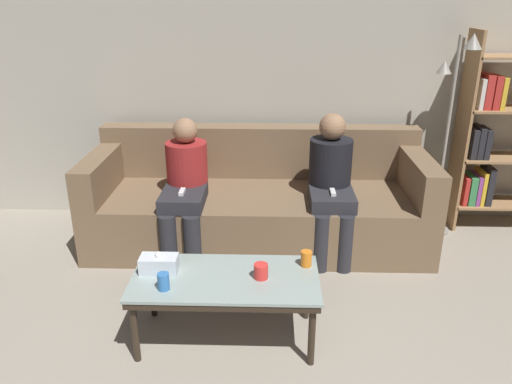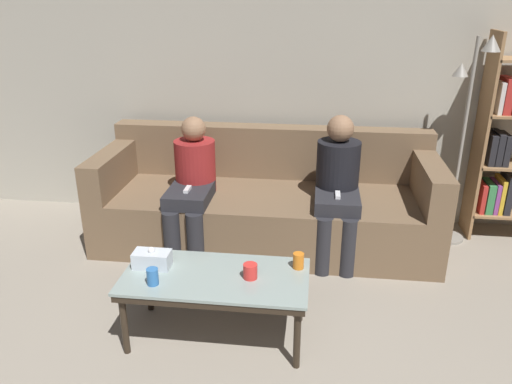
# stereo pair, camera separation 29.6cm
# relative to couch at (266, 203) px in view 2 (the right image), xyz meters

# --- Properties ---
(wall_back) EXTENTS (12.00, 0.06, 2.60)m
(wall_back) POSITION_rel_couch_xyz_m (0.00, 0.56, 0.98)
(wall_back) COLOR #B7B2A3
(wall_back) RESTS_ON ground_plane
(couch) EXTENTS (2.72, 0.99, 0.90)m
(couch) POSITION_rel_couch_xyz_m (0.00, 0.00, 0.00)
(couch) COLOR brown
(couch) RESTS_ON ground_plane
(coffee_table) EXTENTS (1.09, 0.54, 0.43)m
(coffee_table) POSITION_rel_couch_xyz_m (-0.16, -1.35, 0.06)
(coffee_table) COLOR #8C9E99
(coffee_table) RESTS_ON ground_plane
(cup_near_left) EXTENTS (0.08, 0.08, 0.09)m
(cup_near_left) POSITION_rel_couch_xyz_m (0.05, -1.35, 0.15)
(cup_near_left) COLOR red
(cup_near_left) RESTS_ON coffee_table
(cup_near_right) EXTENTS (0.07, 0.07, 0.10)m
(cup_near_right) POSITION_rel_couch_xyz_m (0.32, -1.20, 0.15)
(cup_near_right) COLOR orange
(cup_near_right) RESTS_ON coffee_table
(cup_far_center) EXTENTS (0.07, 0.07, 0.10)m
(cup_far_center) POSITION_rel_couch_xyz_m (-0.49, -1.49, 0.15)
(cup_far_center) COLOR #3372BF
(cup_far_center) RESTS_ON coffee_table
(tissue_box) EXTENTS (0.22, 0.12, 0.13)m
(tissue_box) POSITION_rel_couch_xyz_m (-0.55, -1.30, 0.16)
(tissue_box) COLOR silver
(tissue_box) RESTS_ON coffee_table
(standing_lamp) EXTENTS (0.31, 0.26, 1.67)m
(standing_lamp) POSITION_rel_couch_xyz_m (1.56, 0.19, 0.71)
(standing_lamp) COLOR gray
(standing_lamp) RESTS_ON ground_plane
(seated_person_left_end) EXTENTS (0.33, 0.68, 1.07)m
(seated_person_left_end) POSITION_rel_couch_xyz_m (-0.57, -0.24, 0.26)
(seated_person_left_end) COLOR #28282D
(seated_person_left_end) RESTS_ON ground_plane
(seated_person_mid_left) EXTENTS (0.33, 0.64, 1.11)m
(seated_person_mid_left) POSITION_rel_couch_xyz_m (0.57, -0.21, 0.28)
(seated_person_mid_left) COLOR #28282D
(seated_person_mid_left) RESTS_ON ground_plane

